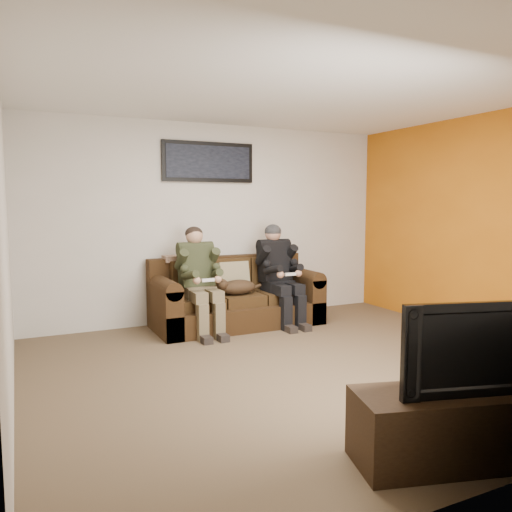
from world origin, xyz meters
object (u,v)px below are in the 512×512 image
cat (236,287)px  person_right (279,268)px  tv_stand (467,425)px  television (471,345)px  sofa (235,299)px  framed_poster (208,162)px  person_left (199,274)px

cat → person_right: bearing=1.8°
tv_stand → television: size_ratio=1.43×
sofa → television: 3.80m
person_right → tv_stand: bearing=-100.0°
framed_poster → cat: bearing=-76.9°
person_right → framed_poster: (-0.74, 0.57, 1.38)m
television → framed_poster: bearing=107.4°
television → person_right: bearing=95.9°
cat → sofa: bearing=72.1°
cat → tv_stand: size_ratio=0.47×
person_right → cat: 0.64m
framed_poster → person_left: bearing=-121.3°
person_left → tv_stand: (0.45, -3.60, -0.50)m
cat → television: size_ratio=0.67×
tv_stand → cat: bearing=105.5°
cat → television: (-0.03, -3.58, 0.19)m
cat → person_left: bearing=177.7°
sofa → television: size_ratio=2.17×
person_left → cat: (0.48, -0.02, -0.19)m
sofa → framed_poster: size_ratio=1.69×
person_left → cat: person_left is taller
tv_stand → sofa: bearing=104.5°
sofa → person_right: (0.54, -0.18, 0.39)m
tv_stand → television: bearing=-74.1°
person_left → framed_poster: framed_poster is taller
person_right → cat: (-0.61, -0.02, -0.20)m
tv_stand → person_right: bearing=95.9°
person_right → television: person_right is taller
sofa → person_right: 0.69m
person_right → framed_poster: 1.67m
framed_poster → television: size_ratio=1.28×
person_left → tv_stand: person_left is taller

